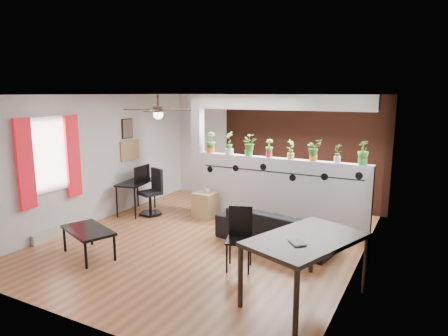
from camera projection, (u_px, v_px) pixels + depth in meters
room_shell at (207, 170)px, 7.02m from camera, size 6.30×7.10×2.90m
partition_wall at (279, 191)px, 8.07m from camera, size 3.60×0.18×1.35m
ceiling_header at (281, 102)px, 7.74m from camera, size 3.60×0.18×0.30m
pier_column at (198, 154)px, 8.83m from camera, size 0.22×0.20×2.60m
brick_panel at (302, 151)px, 9.23m from camera, size 3.90×0.05×2.60m
vine_decal at (278, 172)px, 7.91m from camera, size 3.31×0.01×0.30m
window_assembly at (49, 157)px, 7.11m from camera, size 0.09×1.30×1.55m
baseboard_heater at (56, 233)px, 7.37m from camera, size 0.08×1.00×0.18m
corkboard at (130, 150)px, 9.02m from camera, size 0.03×0.60×0.45m
framed_art at (127, 128)px, 8.88m from camera, size 0.03×0.34×0.44m
ceiling_fan at (158, 111)px, 6.94m from camera, size 1.19×1.19×0.43m
potted_plant_0 at (211, 142)px, 8.62m from camera, size 0.30×0.29×0.46m
potted_plant_1 at (229, 142)px, 8.41m from camera, size 0.32×0.31×0.48m
potted_plant_2 at (249, 145)px, 8.21m from camera, size 0.27×0.25×0.44m
potted_plant_3 at (269, 148)px, 8.01m from camera, size 0.21×0.18×0.37m
potted_plant_4 at (291, 149)px, 7.80m from camera, size 0.22×0.24×0.39m
potted_plant_5 at (314, 149)px, 7.59m from camera, size 0.27×0.27×0.42m
potted_plant_6 at (338, 153)px, 7.39m from camera, size 0.22×0.22×0.36m
potted_plant_7 at (363, 152)px, 7.17m from camera, size 0.28×0.29×0.44m
sofa at (276, 227)px, 7.03m from camera, size 2.11×1.11×0.59m
cube_shelf at (205, 205)px, 8.52m from camera, size 0.47×0.42×0.54m
cup at (207, 191)px, 8.44m from camera, size 0.14×0.14×0.10m
computer_desk at (136, 184)px, 8.80m from camera, size 0.69×1.06×0.71m
monitor at (140, 176)px, 8.91m from camera, size 0.33×0.08×0.18m
office_chair at (152, 195)px, 8.69m from camera, size 0.54×0.54×0.99m
dining_table at (306, 244)px, 5.02m from camera, size 1.42×1.78×0.85m
book at (291, 243)px, 4.78m from camera, size 0.27×0.27×0.02m
folding_chair at (240, 232)px, 6.04m from camera, size 0.48×0.48×0.94m
coffee_table at (88, 232)px, 6.47m from camera, size 1.11×0.86×0.46m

